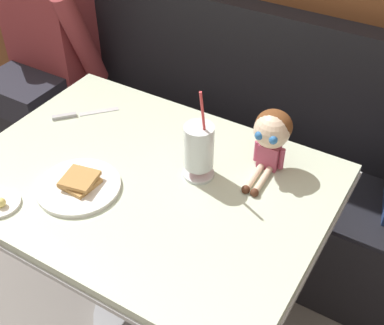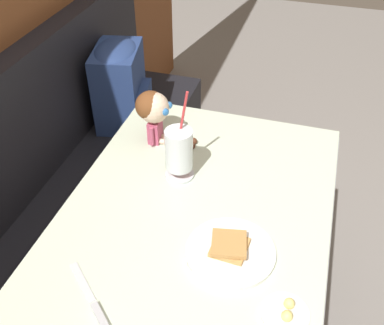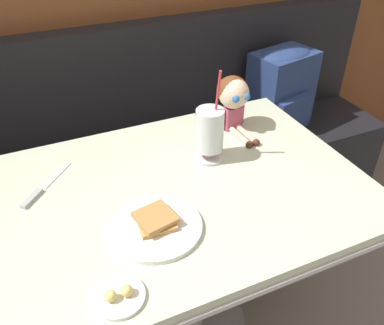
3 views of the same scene
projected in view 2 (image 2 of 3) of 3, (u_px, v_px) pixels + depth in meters
The scene contains 8 objects.
booth_bench at pixel (43, 251), 1.80m from camera, with size 2.60×0.48×1.00m.
diner_table at pixel (196, 251), 1.52m from camera, with size 1.11×0.81×0.74m.
toast_plate at pixel (230, 250), 1.26m from camera, with size 0.25×0.25×0.04m.
milkshake_glass at pixel (179, 152), 1.46m from camera, with size 0.10×0.10×0.32m.
butter_saucer at pixel (286, 313), 1.11m from camera, with size 0.12×0.12×0.04m.
butter_knife at pixel (95, 307), 1.13m from camera, with size 0.17×0.19×0.01m.
seated_doll at pixel (154, 110), 1.59m from camera, with size 0.12×0.22×0.20m.
backpack at pixel (121, 83), 2.17m from camera, with size 0.34×0.30×0.41m.
Camera 2 is at (-0.96, -0.09, 1.73)m, focal length 42.82 mm.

